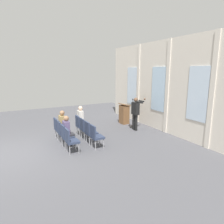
# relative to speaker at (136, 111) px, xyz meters

# --- Properties ---
(ground_plane) EXTENTS (17.38, 17.38, 0.00)m
(ground_plane) POSITION_rel_speaker_xyz_m (0.37, -5.55, -0.97)
(ground_plane) COLOR #4C4C51
(rear_partition) EXTENTS (8.71, 0.14, 4.39)m
(rear_partition) POSITION_rel_speaker_xyz_m (0.40, 1.13, 1.22)
(rear_partition) COLOR silver
(rear_partition) RESTS_ON ground
(speaker) EXTENTS (0.52, 0.69, 1.66)m
(speaker) POSITION_rel_speaker_xyz_m (0.00, 0.00, 0.00)
(speaker) COLOR black
(speaker) RESTS_ON ground
(mic_stand) EXTENTS (0.28, 0.28, 1.55)m
(mic_stand) POSITION_rel_speaker_xyz_m (-0.42, 0.10, -0.63)
(mic_stand) COLOR black
(mic_stand) RESTS_ON ground
(lectern) EXTENTS (0.60, 0.48, 1.16)m
(lectern) POSITION_rel_speaker_xyz_m (-1.36, 0.17, -0.41)
(lectern) COLOR brown
(lectern) RESTS_ON ground
(chair_r0_c0) EXTENTS (0.46, 0.44, 0.94)m
(chair_r0_c0) POSITION_rel_speaker_xyz_m (-0.53, -2.75, -0.43)
(chair_r0_c0) COLOR #99999E
(chair_r0_c0) RESTS_ON ground
(audience_r0_c0) EXTENTS (0.36, 0.39, 1.38)m
(audience_r0_c0) POSITION_rel_speaker_xyz_m (-0.53, -2.67, -0.20)
(audience_r0_c0) COLOR #2D2D33
(audience_r0_c0) RESTS_ON ground
(chair_r0_c1) EXTENTS (0.46, 0.44, 0.94)m
(chair_r0_c1) POSITION_rel_speaker_xyz_m (0.07, -2.75, -0.43)
(chair_r0_c1) COLOR #99999E
(chair_r0_c1) RESTS_ON ground
(chair_r0_c2) EXTENTS (0.46, 0.44, 0.94)m
(chair_r0_c2) POSITION_rel_speaker_xyz_m (0.67, -2.75, -0.43)
(chair_r0_c2) COLOR #99999E
(chair_r0_c2) RESTS_ON ground
(chair_r0_c3) EXTENTS (0.46, 0.44, 0.94)m
(chair_r0_c3) POSITION_rel_speaker_xyz_m (1.27, -2.75, -0.43)
(chair_r0_c3) COLOR #99999E
(chair_r0_c3) RESTS_ON ground
(chair_r1_c0) EXTENTS (0.46, 0.44, 0.94)m
(chair_r1_c0) POSITION_rel_speaker_xyz_m (-0.53, -3.75, -0.43)
(chair_r1_c0) COLOR #99999E
(chair_r1_c0) RESTS_ON ground
(chair_r1_c1) EXTENTS (0.46, 0.44, 0.94)m
(chair_r1_c1) POSITION_rel_speaker_xyz_m (0.07, -3.75, -0.43)
(chair_r1_c1) COLOR #99999E
(chair_r1_c1) RESTS_ON ground
(audience_r1_c1) EXTENTS (0.36, 0.39, 1.38)m
(audience_r1_c1) POSITION_rel_speaker_xyz_m (0.07, -3.67, -0.20)
(audience_r1_c1) COLOR #2D2D33
(audience_r1_c1) RESTS_ON ground
(chair_r1_c2) EXTENTS (0.46, 0.44, 0.94)m
(chair_r1_c2) POSITION_rel_speaker_xyz_m (0.67, -3.75, -0.43)
(chair_r1_c2) COLOR #99999E
(chair_r1_c2) RESTS_ON ground
(audience_r1_c2) EXTENTS (0.36, 0.39, 1.28)m
(audience_r1_c2) POSITION_rel_speaker_xyz_m (0.67, -3.66, -0.25)
(audience_r1_c2) COLOR #2D2D33
(audience_r1_c2) RESTS_ON ground
(chair_r1_c3) EXTENTS (0.46, 0.44, 0.94)m
(chair_r1_c3) POSITION_rel_speaker_xyz_m (1.27, -3.75, -0.43)
(chair_r1_c3) COLOR #99999E
(chair_r1_c3) RESTS_ON ground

